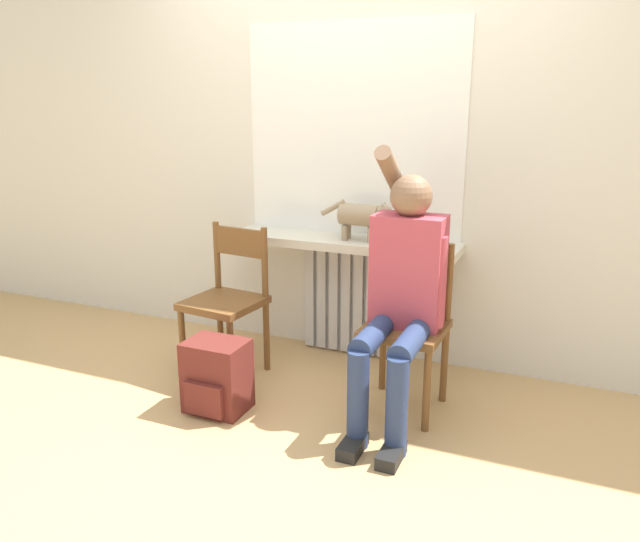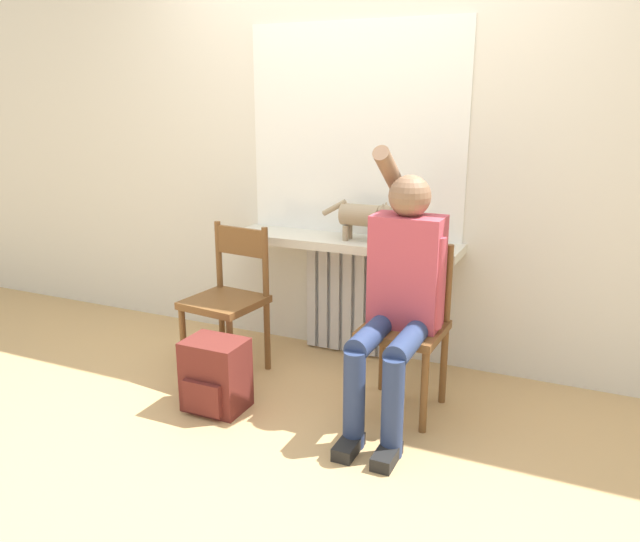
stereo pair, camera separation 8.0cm
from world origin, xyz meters
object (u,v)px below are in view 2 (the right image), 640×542
object	(u,v)px
cat	(365,216)
person	(400,289)
chair_left	(228,298)
chair_right	(406,325)
backpack	(215,375)

from	to	relation	value
cat	person	bearing A→B (deg)	-54.58
chair_left	chair_right	bearing A→B (deg)	6.37
chair_left	chair_right	distance (m)	1.04
chair_right	backpack	world-z (taller)	chair_right
chair_left	backpack	xyz separation A→B (m)	(0.18, -0.42, -0.26)
person	chair_left	bearing A→B (deg)	173.64
cat	chair_right	bearing A→B (deg)	-47.81
chair_left	cat	xyz separation A→B (m)	(0.65, 0.43, 0.45)
chair_right	cat	world-z (taller)	cat
person	cat	size ratio (longest dim) A/B	3.11
chair_right	cat	distance (m)	0.73
chair_right	cat	size ratio (longest dim) A/B	1.97
cat	chair_left	bearing A→B (deg)	-146.75
chair_right	cat	bearing A→B (deg)	134.00
chair_left	cat	size ratio (longest dim) A/B	1.97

